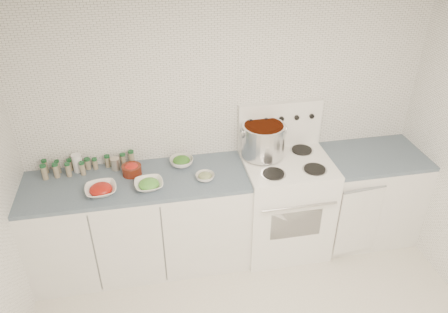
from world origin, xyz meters
TOP-DOWN VIEW (x-y plane):
  - room_walls at (0.00, 0.00)m, footprint 3.54×3.04m
  - counter_left at (-0.82, 1.19)m, footprint 1.85×0.62m
  - stove at (0.48, 1.19)m, footprint 0.76×0.70m
  - counter_right at (1.30, 1.19)m, footprint 0.89×0.67m
  - stock_pot at (0.29, 1.32)m, footprint 0.40×0.37m
  - bowl_tomato at (-1.09, 1.06)m, footprint 0.27×0.27m
  - bowl_snowpea at (-0.72, 1.06)m, footprint 0.25×0.25m
  - bowl_broccoli at (-0.42, 1.35)m, footprint 0.23×0.23m
  - bowl_zucchini at (-0.26, 1.10)m, footprint 0.20×0.20m
  - bowl_pepper at (-0.85, 1.29)m, footprint 0.16×0.16m
  - salt_canister at (-1.29, 1.43)m, footprint 0.10×0.10m
  - tin_can at (-0.98, 1.40)m, footprint 0.09×0.09m
  - spice_cluster at (-1.26, 1.41)m, footprint 0.76×0.15m

SIDE VIEW (x-z plane):
  - counter_right at x=1.30m, z-range 0.00..0.90m
  - counter_left at x=-0.82m, z-range 0.00..0.90m
  - stove at x=0.48m, z-range -0.18..1.18m
  - bowl_zucchini at x=-0.26m, z-range 0.90..0.96m
  - bowl_snowpea at x=-0.72m, z-range 0.89..0.97m
  - bowl_tomato at x=-1.09m, z-range 0.89..0.98m
  - bowl_broccoli at x=-0.42m, z-range 0.90..0.98m
  - bowl_pepper at x=-0.85m, z-range 0.90..1.00m
  - tin_can at x=-0.98m, z-range 0.90..1.00m
  - spice_cluster at x=-1.26m, z-range 0.89..1.03m
  - salt_canister at x=-1.29m, z-range 0.90..1.06m
  - stock_pot at x=0.29m, z-range 0.96..1.24m
  - room_walls at x=0.00m, z-range 0.30..2.82m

